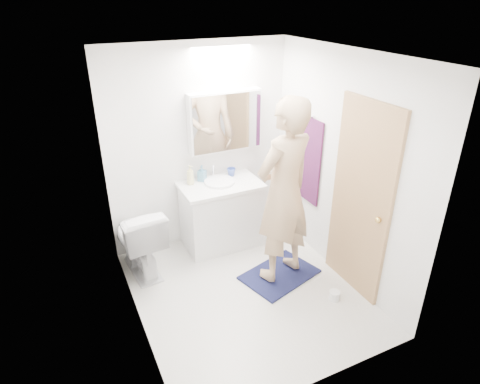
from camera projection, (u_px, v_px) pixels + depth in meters
floor at (246, 291)px, 4.36m from camera, size 2.50×2.50×0.00m
ceiling at (248, 55)px, 3.30m from camera, size 2.50×2.50×0.00m
wall_back at (199, 148)px, 4.84m from camera, size 2.50×0.00×2.50m
wall_front at (328, 261)px, 2.82m from camera, size 2.50×0.00×2.50m
wall_left at (128, 214)px, 3.40m from camera, size 0.00×2.50×2.50m
wall_right at (342, 169)px, 4.26m from camera, size 0.00×2.50×2.50m
vanity_cabinet at (221, 216)px, 5.02m from camera, size 0.90×0.55×0.78m
countertop at (221, 185)px, 4.84m from camera, size 0.95×0.58×0.04m
sink_basin at (219, 182)px, 4.85m from camera, size 0.36×0.36×0.03m
faucet at (213, 171)px, 4.97m from camera, size 0.02×0.02×0.16m
medicine_cabinet at (225, 121)px, 4.76m from camera, size 0.88×0.14×0.70m
mirror_panel at (228, 123)px, 4.70m from camera, size 0.84×0.01×0.66m
toilet at (139, 239)px, 4.52m from camera, size 0.53×0.84×0.82m
bath_rug at (279, 274)px, 4.60m from camera, size 0.92×0.75×0.02m
person at (284, 193)px, 4.15m from camera, size 0.82×0.65×1.97m
door at (361, 201)px, 4.05m from camera, size 0.04×0.80×2.00m
door_knob at (378, 220)px, 3.82m from camera, size 0.06×0.06×0.06m
towel at (309, 161)px, 4.74m from camera, size 0.02×0.42×1.00m
towel_hook at (312, 117)px, 4.50m from camera, size 0.07×0.02×0.02m
soap_bottle_a at (190, 175)px, 4.78m from camera, size 0.12×0.12×0.23m
soap_bottle_b at (202, 173)px, 4.87m from camera, size 0.12×0.12×0.19m
toothbrush_cup at (231, 172)px, 5.02m from camera, size 0.11×0.11×0.10m
toilet_paper_roll at (334, 296)px, 4.22m from camera, size 0.11×0.11×0.10m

